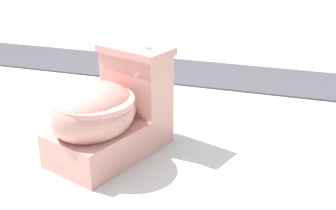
% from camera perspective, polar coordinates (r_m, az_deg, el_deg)
% --- Properties ---
extents(ground_plane, '(14.00, 14.00, 0.00)m').
position_cam_1_polar(ground_plane, '(2.53, -11.36, -4.12)').
color(ground_plane, beige).
extents(gravel_strip, '(0.56, 8.00, 0.01)m').
position_cam_1_polar(gravel_strip, '(3.44, 5.72, 3.68)').
color(gravel_strip, '#423F44').
rests_on(gravel_strip, ground).
extents(toilet, '(0.72, 0.56, 0.52)m').
position_cam_1_polar(toilet, '(2.27, -7.32, -1.01)').
color(toilet, tan).
rests_on(toilet, ground).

